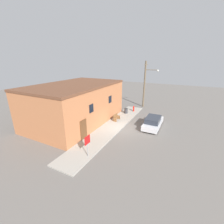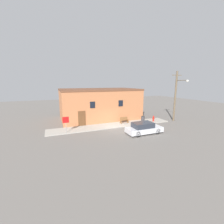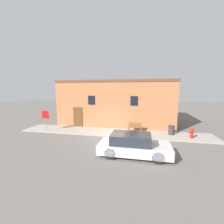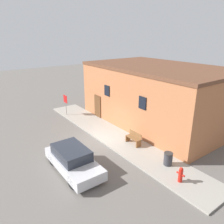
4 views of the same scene
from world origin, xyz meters
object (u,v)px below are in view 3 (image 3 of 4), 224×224
Objects in this scene: stop_sign at (46,117)px; trash_bin at (171,130)px; bench at (135,128)px; parked_car at (133,145)px; fire_hydrant at (192,133)px.

stop_sign reaches higher than trash_bin.
bench is at bearing 178.11° from trash_bin.
stop_sign is at bearing 157.44° from parked_car.
bench is 0.28× the size of parked_car.
fire_hydrant is 1.64m from trash_bin.
parked_car reaches higher than fire_hydrant.
parked_car is (-3.04, -4.78, 0.16)m from trash_bin.
fire_hydrant is at bearing 1.99° from stop_sign.
fire_hydrant is 6.05m from parked_car.
bench reaches higher than trash_bin.
parked_car is at bearing -87.86° from bench.
fire_hydrant is 0.20× the size of parked_car.
stop_sign is 8.60m from bench.
trash_bin is at bearing 153.35° from fire_hydrant.
fire_hydrant is 0.71× the size of bench.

